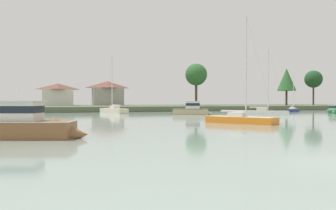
{
  "coord_description": "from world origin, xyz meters",
  "views": [
    {
      "loc": [
        -10.83,
        -10.32,
        2.49
      ],
      "look_at": [
        4.55,
        36.52,
        1.95
      ],
      "focal_mm": 35.38,
      "sensor_mm": 36.0,
      "label": 1
    }
  ],
  "objects_px": {
    "cruiser_wood": "(27,130)",
    "cruiser_sand": "(194,111)",
    "sailboat_navy": "(293,111)",
    "mooring_buoy_red": "(187,112)",
    "sailboat_white": "(264,113)",
    "cruiser_green": "(333,111)",
    "sailboat_cream": "(114,112)",
    "sailboat_orange": "(241,121)"
  },
  "relations": [
    {
      "from": "cruiser_wood",
      "to": "cruiser_sand",
      "type": "height_order",
      "value": "cruiser_sand"
    },
    {
      "from": "sailboat_navy",
      "to": "mooring_buoy_red",
      "type": "height_order",
      "value": "sailboat_navy"
    },
    {
      "from": "sailboat_white",
      "to": "cruiser_sand",
      "type": "bearing_deg",
      "value": 154.37
    },
    {
      "from": "cruiser_wood",
      "to": "mooring_buoy_red",
      "type": "xyz_separation_m",
      "value": [
        29.79,
        46.43,
        -0.49
      ]
    },
    {
      "from": "cruiser_green",
      "to": "cruiser_wood",
      "type": "bearing_deg",
      "value": -151.22
    },
    {
      "from": "sailboat_cream",
      "to": "sailboat_orange",
      "type": "xyz_separation_m",
      "value": [
        8.78,
        -35.7,
        -0.03
      ]
    },
    {
      "from": "sailboat_cream",
      "to": "sailboat_navy",
      "type": "distance_m",
      "value": 42.77
    },
    {
      "from": "sailboat_navy",
      "to": "cruiser_green",
      "type": "bearing_deg",
      "value": -82.41
    },
    {
      "from": "cruiser_sand",
      "to": "cruiser_green",
      "type": "bearing_deg",
      "value": -5.0
    },
    {
      "from": "cruiser_wood",
      "to": "cruiser_green",
      "type": "bearing_deg",
      "value": 28.78
    },
    {
      "from": "cruiser_sand",
      "to": "sailboat_navy",
      "type": "bearing_deg",
      "value": 15.79
    },
    {
      "from": "cruiser_wood",
      "to": "sailboat_white",
      "type": "bearing_deg",
      "value": 36.77
    },
    {
      "from": "mooring_buoy_red",
      "to": "cruiser_green",
      "type": "bearing_deg",
      "value": -29.28
    },
    {
      "from": "sailboat_cream",
      "to": "cruiser_sand",
      "type": "xyz_separation_m",
      "value": [
        13.49,
        -10.69,
        0.33
      ]
    },
    {
      "from": "sailboat_orange",
      "to": "sailboat_navy",
      "type": "height_order",
      "value": "sailboat_orange"
    },
    {
      "from": "sailboat_white",
      "to": "cruiser_wood",
      "type": "xyz_separation_m",
      "value": [
        -37.89,
        -28.32,
        0.3
      ]
    },
    {
      "from": "cruiser_green",
      "to": "sailboat_orange",
      "type": "bearing_deg",
      "value": -147.74
    },
    {
      "from": "cruiser_green",
      "to": "sailboat_orange",
      "type": "distance_m",
      "value": 41.83
    },
    {
      "from": "cruiser_green",
      "to": "sailboat_navy",
      "type": "bearing_deg",
      "value": 97.59
    },
    {
      "from": "sailboat_white",
      "to": "sailboat_cream",
      "type": "height_order",
      "value": "sailboat_white"
    },
    {
      "from": "sailboat_cream",
      "to": "sailboat_navy",
      "type": "height_order",
      "value": "sailboat_cream"
    },
    {
      "from": "cruiser_wood",
      "to": "sailboat_navy",
      "type": "distance_m",
      "value": 69.65
    },
    {
      "from": "sailboat_orange",
      "to": "cruiser_wood",
      "type": "height_order",
      "value": "sailboat_orange"
    },
    {
      "from": "sailboat_navy",
      "to": "mooring_buoy_red",
      "type": "distance_m",
      "value": 25.98
    },
    {
      "from": "sailboat_white",
      "to": "sailboat_orange",
      "type": "distance_m",
      "value": 25.4
    },
    {
      "from": "mooring_buoy_red",
      "to": "sailboat_white",
      "type": "bearing_deg",
      "value": -65.9
    },
    {
      "from": "sailboat_white",
      "to": "sailboat_cream",
      "type": "relative_size",
      "value": 1.01
    },
    {
      "from": "cruiser_green",
      "to": "mooring_buoy_red",
      "type": "bearing_deg",
      "value": 150.72
    },
    {
      "from": "cruiser_sand",
      "to": "mooring_buoy_red",
      "type": "xyz_separation_m",
      "value": [
        3.58,
        12.51,
        -0.54
      ]
    },
    {
      "from": "cruiser_green",
      "to": "sailboat_orange",
      "type": "relative_size",
      "value": 0.49
    },
    {
      "from": "sailboat_navy",
      "to": "sailboat_white",
      "type": "bearing_deg",
      "value": -141.66
    },
    {
      "from": "sailboat_orange",
      "to": "cruiser_wood",
      "type": "distance_m",
      "value": 23.28
    },
    {
      "from": "cruiser_sand",
      "to": "sailboat_orange",
      "type": "bearing_deg",
      "value": -100.65
    },
    {
      "from": "cruiser_green",
      "to": "sailboat_orange",
      "type": "xyz_separation_m",
      "value": [
        -35.37,
        -22.33,
        -0.13
      ]
    },
    {
      "from": "sailboat_navy",
      "to": "mooring_buoy_red",
      "type": "xyz_separation_m",
      "value": [
        -25.63,
        4.25,
        -0.13
      ]
    },
    {
      "from": "cruiser_green",
      "to": "cruiser_sand",
      "type": "xyz_separation_m",
      "value": [
        -30.67,
        2.68,
        0.23
      ]
    },
    {
      "from": "sailboat_navy",
      "to": "cruiser_sand",
      "type": "height_order",
      "value": "sailboat_navy"
    },
    {
      "from": "cruiser_wood",
      "to": "sailboat_orange",
      "type": "bearing_deg",
      "value": 22.51
    },
    {
      "from": "cruiser_wood",
      "to": "sailboat_navy",
      "type": "relative_size",
      "value": 0.98
    },
    {
      "from": "sailboat_cream",
      "to": "sailboat_navy",
      "type": "relative_size",
      "value": 1.39
    },
    {
      "from": "sailboat_cream",
      "to": "cruiser_wood",
      "type": "xyz_separation_m",
      "value": [
        -12.72,
        -44.61,
        0.28
      ]
    },
    {
      "from": "cruiser_wood",
      "to": "mooring_buoy_red",
      "type": "bearing_deg",
      "value": 57.32
    }
  ]
}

